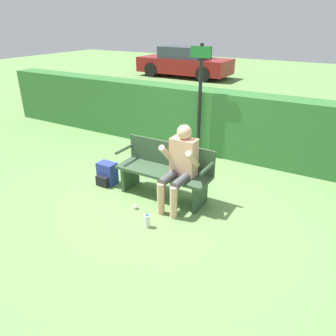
{
  "coord_description": "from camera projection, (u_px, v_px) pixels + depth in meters",
  "views": [
    {
      "loc": [
        2.45,
        -4.02,
        2.69
      ],
      "look_at": [
        0.15,
        -0.1,
        0.59
      ],
      "focal_mm": 35.0,
      "sensor_mm": 36.0,
      "label": 1
    }
  ],
  "objects": [
    {
      "name": "hedge_back",
      "position": [
        219.0,
        123.0,
        6.89
      ],
      "size": [
        12.0,
        0.56,
        1.33
      ],
      "color": "#337033",
      "rests_on": "ground"
    },
    {
      "name": "signpost",
      "position": [
        200.0,
        96.0,
        6.47
      ],
      "size": [
        0.41,
        0.09,
        2.25
      ],
      "color": "black",
      "rests_on": "ground"
    },
    {
      "name": "person_seated",
      "position": [
        180.0,
        163.0,
        4.9
      ],
      "size": [
        0.53,
        0.67,
        1.27
      ],
      "color": "#DBA884",
      "rests_on": "ground"
    },
    {
      "name": "water_bottle",
      "position": [
        147.0,
        221.0,
        4.58
      ],
      "size": [
        0.08,
        0.08,
        0.21
      ],
      "color": "white",
      "rests_on": "ground"
    },
    {
      "name": "park_bench",
      "position": [
        165.0,
        170.0,
        5.26
      ],
      "size": [
        1.56,
        0.49,
        0.88
      ],
      "color": "#334C33",
      "rests_on": "ground"
    },
    {
      "name": "ground_plane",
      "position": [
        163.0,
        196.0,
        5.4
      ],
      "size": [
        40.0,
        40.0,
        0.0
      ],
      "primitive_type": "plane",
      "color": "#668E4C"
    },
    {
      "name": "parked_car",
      "position": [
        184.0,
        62.0,
        15.95
      ],
      "size": [
        4.55,
        1.89,
        1.43
      ],
      "rotation": [
        0.0,
        0.0,
        -0.01
      ],
      "color": "maroon",
      "rests_on": "ground"
    },
    {
      "name": "backpack",
      "position": [
        107.0,
        174.0,
        5.74
      ],
      "size": [
        0.32,
        0.29,
        0.39
      ],
      "color": "#283893",
      "rests_on": "ground"
    },
    {
      "name": "litter_crumple",
      "position": [
        136.0,
        207.0,
        5.04
      ],
      "size": [
        0.07,
        0.07,
        0.07
      ],
      "color": "silver",
      "rests_on": "ground"
    }
  ]
}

